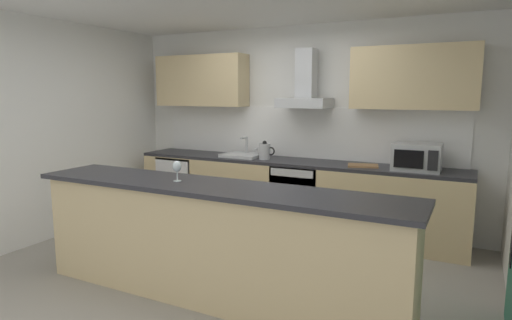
{
  "coord_description": "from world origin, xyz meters",
  "views": [
    {
      "loc": [
        2.08,
        -3.52,
        1.74
      ],
      "look_at": [
        0.05,
        0.45,
        1.05
      ],
      "focal_mm": 30.41,
      "sensor_mm": 36.0,
      "label": 1
    }
  ],
  "objects_px": {
    "oven": "(300,196)",
    "wine_glass": "(177,167)",
    "sink": "(242,155)",
    "kettle": "(265,151)",
    "range_hood": "(305,89)",
    "refrigerator": "(184,185)",
    "chopping_board": "(363,166)",
    "microwave": "(417,157)"
  },
  "relations": [
    {
      "from": "oven",
      "to": "wine_glass",
      "type": "height_order",
      "value": "wine_glass"
    },
    {
      "from": "range_hood",
      "to": "chopping_board",
      "type": "relative_size",
      "value": 2.12
    },
    {
      "from": "refrigerator",
      "to": "oven",
      "type": "bearing_deg",
      "value": 0.09
    },
    {
      "from": "refrigerator",
      "to": "kettle",
      "type": "height_order",
      "value": "kettle"
    },
    {
      "from": "kettle",
      "to": "wine_glass",
      "type": "height_order",
      "value": "wine_glass"
    },
    {
      "from": "range_hood",
      "to": "microwave",
      "type": "bearing_deg",
      "value": -6.58
    },
    {
      "from": "refrigerator",
      "to": "chopping_board",
      "type": "xyz_separation_m",
      "value": [
        2.56,
        -0.02,
        0.49
      ]
    },
    {
      "from": "oven",
      "to": "range_hood",
      "type": "relative_size",
      "value": 1.11
    },
    {
      "from": "oven",
      "to": "sink",
      "type": "bearing_deg",
      "value": 179.24
    },
    {
      "from": "chopping_board",
      "to": "sink",
      "type": "bearing_deg",
      "value": 178.77
    },
    {
      "from": "oven",
      "to": "refrigerator",
      "type": "xyz_separation_m",
      "value": [
        -1.78,
        -0.0,
        -0.03
      ]
    },
    {
      "from": "oven",
      "to": "chopping_board",
      "type": "distance_m",
      "value": 0.9
    },
    {
      "from": "sink",
      "to": "kettle",
      "type": "relative_size",
      "value": 1.73
    },
    {
      "from": "oven",
      "to": "kettle",
      "type": "xyz_separation_m",
      "value": [
        -0.48,
        -0.03,
        0.55
      ]
    },
    {
      "from": "refrigerator",
      "to": "wine_glass",
      "type": "height_order",
      "value": "wine_glass"
    },
    {
      "from": "kettle",
      "to": "sink",
      "type": "bearing_deg",
      "value": 172.75
    },
    {
      "from": "oven",
      "to": "wine_glass",
      "type": "xyz_separation_m",
      "value": [
        -0.33,
        -2.05,
        0.66
      ]
    },
    {
      "from": "microwave",
      "to": "oven",
      "type": "bearing_deg",
      "value": 178.83
    },
    {
      "from": "sink",
      "to": "range_hood",
      "type": "relative_size",
      "value": 0.69
    },
    {
      "from": "oven",
      "to": "refrigerator",
      "type": "distance_m",
      "value": 1.78
    },
    {
      "from": "kettle",
      "to": "range_hood",
      "type": "distance_m",
      "value": 0.93
    },
    {
      "from": "kettle",
      "to": "refrigerator",
      "type": "bearing_deg",
      "value": 178.64
    },
    {
      "from": "sink",
      "to": "wine_glass",
      "type": "height_order",
      "value": "wine_glass"
    },
    {
      "from": "microwave",
      "to": "chopping_board",
      "type": "bearing_deg",
      "value": 179.59
    },
    {
      "from": "range_hood",
      "to": "chopping_board",
      "type": "xyz_separation_m",
      "value": [
        0.78,
        -0.15,
        -0.88
      ]
    },
    {
      "from": "refrigerator",
      "to": "chopping_board",
      "type": "bearing_deg",
      "value": -0.47
    },
    {
      "from": "refrigerator",
      "to": "sink",
      "type": "bearing_deg",
      "value": 0.83
    },
    {
      "from": "microwave",
      "to": "wine_glass",
      "type": "height_order",
      "value": "microwave"
    },
    {
      "from": "refrigerator",
      "to": "sink",
      "type": "xyz_separation_m",
      "value": [
        0.95,
        0.01,
        0.5
      ]
    },
    {
      "from": "oven",
      "to": "wine_glass",
      "type": "relative_size",
      "value": 4.5
    },
    {
      "from": "chopping_board",
      "to": "range_hood",
      "type": "bearing_deg",
      "value": 168.92
    },
    {
      "from": "oven",
      "to": "sink",
      "type": "distance_m",
      "value": 0.95
    },
    {
      "from": "sink",
      "to": "range_hood",
      "type": "xyz_separation_m",
      "value": [
        0.83,
        0.12,
        0.86
      ]
    },
    {
      "from": "sink",
      "to": "refrigerator",
      "type": "bearing_deg",
      "value": -179.17
    },
    {
      "from": "refrigerator",
      "to": "range_hood",
      "type": "distance_m",
      "value": 2.25
    },
    {
      "from": "refrigerator",
      "to": "wine_glass",
      "type": "distance_m",
      "value": 2.6
    },
    {
      "from": "kettle",
      "to": "wine_glass",
      "type": "xyz_separation_m",
      "value": [
        0.15,
        -2.01,
        0.11
      ]
    },
    {
      "from": "refrigerator",
      "to": "kettle",
      "type": "bearing_deg",
      "value": -1.36
    },
    {
      "from": "refrigerator",
      "to": "sink",
      "type": "relative_size",
      "value": 1.7
    },
    {
      "from": "microwave",
      "to": "wine_glass",
      "type": "distance_m",
      "value": 2.64
    },
    {
      "from": "oven",
      "to": "kettle",
      "type": "bearing_deg",
      "value": -175.97
    },
    {
      "from": "range_hood",
      "to": "wine_glass",
      "type": "height_order",
      "value": "range_hood"
    }
  ]
}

